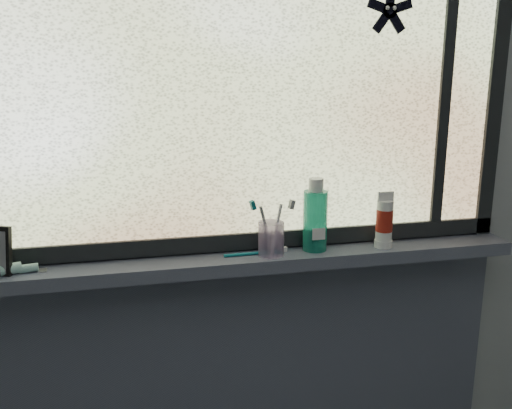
{
  "coord_description": "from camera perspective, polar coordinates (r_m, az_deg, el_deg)",
  "views": [
    {
      "loc": [
        -0.36,
        -0.34,
        1.58
      ],
      "look_at": [
        -0.05,
        1.05,
        1.22
      ],
      "focal_mm": 40.0,
      "sensor_mm": 36.0,
      "label": 1
    }
  ],
  "objects": [
    {
      "name": "sill_apron",
      "position": [
        1.99,
        -0.21,
        -19.0
      ],
      "size": [
        1.62,
        0.02,
        0.98
      ],
      "primitive_type": "cube",
      "color": "#4B5064",
      "rests_on": "floor"
    },
    {
      "name": "toothbrush_lying",
      "position": [
        1.69,
        -0.37,
        -4.84
      ],
      "size": [
        0.21,
        0.03,
        0.01
      ],
      "primitive_type": null,
      "rotation": [
        0.0,
        0.0,
        0.03
      ],
      "color": "#0D6D77",
      "rests_on": "windowsill"
    },
    {
      "name": "toothbrush_cup",
      "position": [
        1.68,
        1.52,
        -3.43
      ],
      "size": [
        0.09,
        0.09,
        0.1
      ],
      "primitive_type": "cylinder",
      "rotation": [
        0.0,
        0.0,
        0.19
      ],
      "color": "#B596C6",
      "rests_on": "windowsill"
    },
    {
      "name": "window_pane",
      "position": [
        1.66,
        -0.2,
        12.48
      ],
      "size": [
        1.5,
        0.01,
        1.0
      ],
      "primitive_type": "cube",
      "color": "silver",
      "rests_on": "wall_back"
    },
    {
      "name": "toothpaste_tube",
      "position": [
        1.68,
        -22.73,
        -5.91
      ],
      "size": [
        0.17,
        0.08,
        0.03
      ],
      "primitive_type": null,
      "rotation": [
        0.0,
        0.0,
        0.25
      ],
      "color": "white",
      "rests_on": "windowsill"
    },
    {
      "name": "frame_bottom",
      "position": [
        1.74,
        -0.16,
        -3.55
      ],
      "size": [
        1.6,
        0.03,
        0.05
      ],
      "primitive_type": "cube",
      "color": "black",
      "rests_on": "windowsill"
    },
    {
      "name": "frame_mullion",
      "position": [
        1.88,
        18.41,
        11.98
      ],
      "size": [
        0.03,
        0.03,
        1.0
      ],
      "primitive_type": "cube",
      "color": "black",
      "rests_on": "wall_back"
    },
    {
      "name": "starfish_sticker",
      "position": [
        1.78,
        13.22,
        18.35
      ],
      "size": [
        0.15,
        0.02,
        0.15
      ],
      "primitive_type": null,
      "color": "black",
      "rests_on": "window_pane"
    },
    {
      "name": "frame_right",
      "position": [
        1.97,
        22.86,
        11.67
      ],
      "size": [
        0.05,
        0.03,
        1.1
      ],
      "primitive_type": "cube",
      "color": "black",
      "rests_on": "wall_back"
    },
    {
      "name": "cream_tube",
      "position": [
        1.79,
        12.73,
        -1.31
      ],
      "size": [
        0.06,
        0.06,
        0.13
      ],
      "primitive_type": "cylinder",
      "rotation": [
        0.0,
        0.0,
        -0.35
      ],
      "color": "silver",
      "rests_on": "windowsill"
    },
    {
      "name": "mouthwash_bottle",
      "position": [
        1.72,
        5.95,
        -1.01
      ],
      "size": [
        0.09,
        0.09,
        0.18
      ],
      "primitive_type": "cylinder",
      "rotation": [
        0.0,
        0.0,
        -0.23
      ],
      "color": "#20A787",
      "rests_on": "windowsill"
    },
    {
      "name": "wall_back",
      "position": [
        1.71,
        -0.36,
        3.1
      ],
      "size": [
        3.0,
        0.01,
        2.5
      ],
      "primitive_type": "cube",
      "color": "#9EA3A8",
      "rests_on": "ground"
    },
    {
      "name": "windowsill",
      "position": [
        1.71,
        0.19,
        -5.62
      ],
      "size": [
        1.62,
        0.14,
        0.04
      ],
      "primitive_type": "cube",
      "color": "#4B5064",
      "rests_on": "wall_back"
    }
  ]
}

